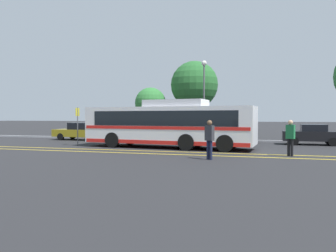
{
  "coord_description": "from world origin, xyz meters",
  "views": [
    {
      "loc": [
        6.35,
        -20.63,
        2.05
      ],
      "look_at": [
        0.61,
        -0.12,
        1.42
      ],
      "focal_mm": 35.0,
      "sensor_mm": 36.0,
      "label": 1
    }
  ],
  "objects_px": {
    "bus_stop_sign": "(78,122)",
    "pedestrian_1": "(290,135)",
    "tree_2": "(194,85)",
    "tree_0": "(150,103)",
    "street_lamp": "(204,86)",
    "parked_car_3": "(312,135)",
    "pedestrian_0": "(209,137)",
    "parked_car_1": "(156,133)",
    "parked_car_0": "(82,131)",
    "parked_car_2": "(227,133)",
    "transit_bus": "(168,124)"
  },
  "relations": [
    {
      "from": "bus_stop_sign",
      "to": "pedestrian_1",
      "type": "bearing_deg",
      "value": -94.42
    },
    {
      "from": "pedestrian_1",
      "to": "tree_2",
      "type": "bearing_deg",
      "value": -35.1
    },
    {
      "from": "tree_0",
      "to": "tree_2",
      "type": "xyz_separation_m",
      "value": [
        4.31,
        0.88,
        1.79
      ]
    },
    {
      "from": "street_lamp",
      "to": "tree_0",
      "type": "xyz_separation_m",
      "value": [
        -5.86,
        2.69,
        -1.35
      ]
    },
    {
      "from": "parked_car_3",
      "to": "tree_2",
      "type": "xyz_separation_m",
      "value": [
        -9.91,
        6.57,
        4.43
      ]
    },
    {
      "from": "tree_0",
      "to": "pedestrian_0",
      "type": "bearing_deg",
      "value": -62.25
    },
    {
      "from": "parked_car_1",
      "to": "parked_car_0",
      "type": "bearing_deg",
      "value": 86.57
    },
    {
      "from": "parked_car_1",
      "to": "tree_2",
      "type": "distance_m",
      "value": 8.35
    },
    {
      "from": "parked_car_2",
      "to": "pedestrian_0",
      "type": "xyz_separation_m",
      "value": [
        0.15,
        -10.27,
        0.35
      ]
    },
    {
      "from": "parked_car_3",
      "to": "tree_0",
      "type": "relative_size",
      "value": 0.82
    },
    {
      "from": "parked_car_3",
      "to": "pedestrian_1",
      "type": "relative_size",
      "value": 2.17
    },
    {
      "from": "tree_0",
      "to": "street_lamp",
      "type": "bearing_deg",
      "value": -24.64
    },
    {
      "from": "transit_bus",
      "to": "parked_car_1",
      "type": "bearing_deg",
      "value": 32.73
    },
    {
      "from": "parked_car_2",
      "to": "pedestrian_1",
      "type": "bearing_deg",
      "value": -153.54
    },
    {
      "from": "bus_stop_sign",
      "to": "tree_2",
      "type": "height_order",
      "value": "tree_2"
    },
    {
      "from": "parked_car_3",
      "to": "tree_0",
      "type": "height_order",
      "value": "tree_0"
    },
    {
      "from": "parked_car_2",
      "to": "tree_0",
      "type": "height_order",
      "value": "tree_0"
    },
    {
      "from": "bus_stop_sign",
      "to": "parked_car_1",
      "type": "bearing_deg",
      "value": -35.02
    },
    {
      "from": "parked_car_3",
      "to": "pedestrian_1",
      "type": "distance_m",
      "value": 7.92
    },
    {
      "from": "parked_car_2",
      "to": "pedestrian_0",
      "type": "height_order",
      "value": "pedestrian_0"
    },
    {
      "from": "pedestrian_1",
      "to": "parked_car_1",
      "type": "bearing_deg",
      "value": -11.33
    },
    {
      "from": "tree_2",
      "to": "street_lamp",
      "type": "bearing_deg",
      "value": -66.46
    },
    {
      "from": "parked_car_2",
      "to": "parked_car_3",
      "type": "xyz_separation_m",
      "value": [
        6.08,
        -0.22,
        0.02
      ]
    },
    {
      "from": "bus_stop_sign",
      "to": "tree_0",
      "type": "bearing_deg",
      "value": -3.17
    },
    {
      "from": "parked_car_0",
      "to": "transit_bus",
      "type": "bearing_deg",
      "value": -114.62
    },
    {
      "from": "transit_bus",
      "to": "parked_car_1",
      "type": "xyz_separation_m",
      "value": [
        -2.36,
        4.7,
        -0.84
      ]
    },
    {
      "from": "bus_stop_sign",
      "to": "tree_0",
      "type": "relative_size",
      "value": 0.54
    },
    {
      "from": "transit_bus",
      "to": "pedestrian_0",
      "type": "distance_m",
      "value": 6.19
    },
    {
      "from": "parked_car_1",
      "to": "bus_stop_sign",
      "type": "bearing_deg",
      "value": 136.35
    },
    {
      "from": "pedestrian_0",
      "to": "tree_2",
      "type": "bearing_deg",
      "value": 132.74
    },
    {
      "from": "transit_bus",
      "to": "tree_2",
      "type": "bearing_deg",
      "value": 8.63
    },
    {
      "from": "parked_car_3",
      "to": "street_lamp",
      "type": "xyz_separation_m",
      "value": [
        -8.35,
        3.0,
        3.99
      ]
    },
    {
      "from": "pedestrian_1",
      "to": "street_lamp",
      "type": "height_order",
      "value": "street_lamp"
    },
    {
      "from": "pedestrian_1",
      "to": "tree_0",
      "type": "bearing_deg",
      "value": -21.59
    },
    {
      "from": "parked_car_0",
      "to": "pedestrian_0",
      "type": "bearing_deg",
      "value": -125.15
    },
    {
      "from": "transit_bus",
      "to": "parked_car_1",
      "type": "relative_size",
      "value": 2.45
    },
    {
      "from": "parked_car_0",
      "to": "parked_car_3",
      "type": "relative_size",
      "value": 1.2
    },
    {
      "from": "parked_car_3",
      "to": "transit_bus",
      "type": "bearing_deg",
      "value": 119.14
    },
    {
      "from": "tree_2",
      "to": "parked_car_1",
      "type": "bearing_deg",
      "value": -105.11
    },
    {
      "from": "parked_car_0",
      "to": "pedestrian_0",
      "type": "relative_size",
      "value": 2.61
    },
    {
      "from": "street_lamp",
      "to": "tree_0",
      "type": "distance_m",
      "value": 6.59
    },
    {
      "from": "parked_car_1",
      "to": "street_lamp",
      "type": "distance_m",
      "value": 6.18
    },
    {
      "from": "parked_car_0",
      "to": "pedestrian_0",
      "type": "distance_m",
      "value": 16.04
    },
    {
      "from": "pedestrian_0",
      "to": "tree_0",
      "type": "distance_m",
      "value": 17.93
    },
    {
      "from": "bus_stop_sign",
      "to": "tree_0",
      "type": "xyz_separation_m",
      "value": [
        1.74,
        10.76,
        1.69
      ]
    },
    {
      "from": "parked_car_2",
      "to": "street_lamp",
      "type": "distance_m",
      "value": 5.38
    },
    {
      "from": "parked_car_2",
      "to": "parked_car_3",
      "type": "relative_size",
      "value": 1.16
    },
    {
      "from": "parked_car_2",
      "to": "pedestrian_0",
      "type": "relative_size",
      "value": 2.5
    },
    {
      "from": "parked_car_1",
      "to": "pedestrian_0",
      "type": "distance_m",
      "value": 11.41
    },
    {
      "from": "pedestrian_1",
      "to": "bus_stop_sign",
      "type": "bearing_deg",
      "value": 15.74
    }
  ]
}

